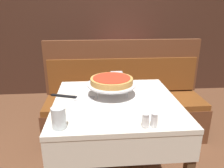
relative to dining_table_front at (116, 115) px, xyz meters
name	(u,v)px	position (x,y,z in m)	size (l,w,h in m)	color
dining_table_front	(116,115)	(0.00, 0.00, 0.00)	(0.85, 0.85, 0.78)	beige
dining_table_rear	(126,60)	(0.33, 1.70, 0.00)	(0.72, 0.72, 0.78)	red
booth_bench	(124,109)	(0.18, 0.80, -0.35)	(1.73, 0.50, 1.05)	brown
back_wall_panel	(102,19)	(0.00, 2.16, 0.54)	(6.00, 0.04, 2.40)	#3D2319
pizza_pan_stand	(112,85)	(-0.02, 0.09, 0.20)	(0.35, 0.35, 0.09)	#ADADB2
deep_dish_pizza	(112,80)	(-0.02, 0.09, 0.23)	(0.30, 0.30, 0.04)	#C68E47
pizza_server	(74,97)	(-0.29, 0.06, 0.12)	(0.32, 0.16, 0.01)	#BCBCC1
water_glass_near	(59,118)	(-0.34, -0.34, 0.18)	(0.08, 0.08, 0.12)	silver
salt_shaker	(146,120)	(0.12, -0.37, 0.16)	(0.04, 0.04, 0.07)	silver
pepper_shaker	(154,120)	(0.17, -0.37, 0.16)	(0.04, 0.04, 0.07)	silver
napkin_holder	(117,77)	(0.04, 0.38, 0.16)	(0.10, 0.05, 0.09)	#B2B2B7
condiment_caddy	(132,48)	(0.41, 1.73, 0.17)	(0.12, 0.12, 0.17)	black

